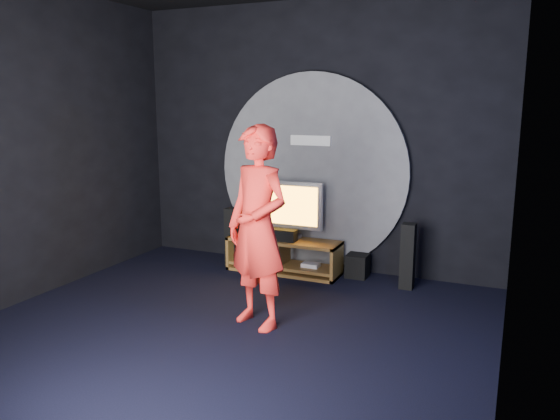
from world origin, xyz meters
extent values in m
plane|color=black|center=(0.00, 0.00, 0.00)|extent=(5.00, 5.00, 0.00)
cube|color=black|center=(0.00, 2.50, 1.75)|extent=(5.00, 0.04, 3.50)
cube|color=black|center=(-2.50, 0.00, 1.75)|extent=(0.04, 5.00, 3.50)
cube|color=black|center=(2.50, 0.00, 1.75)|extent=(0.04, 5.00, 3.50)
cylinder|color=#515156|center=(0.00, 2.44, 1.30)|extent=(2.60, 0.08, 2.60)
cube|color=white|center=(0.00, 2.39, 1.72)|extent=(0.55, 0.03, 0.13)
cube|color=brown|center=(-0.23, 2.05, 0.43)|extent=(1.50, 0.45, 0.04)
cube|color=brown|center=(-0.23, 2.05, 0.10)|extent=(1.46, 0.42, 0.04)
cube|color=brown|center=(-0.96, 2.05, 0.23)|extent=(0.04, 0.45, 0.45)
cube|color=brown|center=(0.50, 2.05, 0.23)|extent=(0.04, 0.45, 0.45)
cube|color=brown|center=(-0.23, 2.05, 0.27)|extent=(0.03, 0.40, 0.29)
cube|color=brown|center=(-0.23, 2.05, 0.02)|extent=(1.50, 0.45, 0.04)
cube|color=white|center=(0.15, 2.05, 0.14)|extent=(0.22, 0.16, 0.05)
cube|color=#B5B4BC|center=(-0.23, 2.12, 0.47)|extent=(0.36, 0.22, 0.04)
cylinder|color=#B5B4BC|center=(-0.23, 2.12, 0.54)|extent=(0.07, 0.07, 0.10)
cube|color=#B5B4BC|center=(-0.23, 2.12, 0.90)|extent=(1.00, 0.06, 0.62)
cube|color=#FF9D23|center=(-0.23, 2.09, 0.90)|extent=(0.89, 0.01, 0.51)
cube|color=black|center=(-0.23, 1.97, 0.53)|extent=(0.40, 0.15, 0.15)
cube|color=black|center=(-0.64, 1.93, 0.46)|extent=(0.18, 0.05, 0.02)
cube|color=black|center=(-1.01, 2.07, 0.40)|extent=(0.16, 0.18, 0.80)
cube|color=black|center=(1.38, 2.07, 0.40)|extent=(0.16, 0.18, 0.80)
cube|color=black|center=(0.71, 2.25, 0.15)|extent=(0.27, 0.27, 0.30)
imported|color=red|center=(0.22, 0.36, 1.00)|extent=(0.85, 0.71, 2.01)
camera|label=1|loc=(2.51, -4.31, 2.21)|focal=35.00mm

